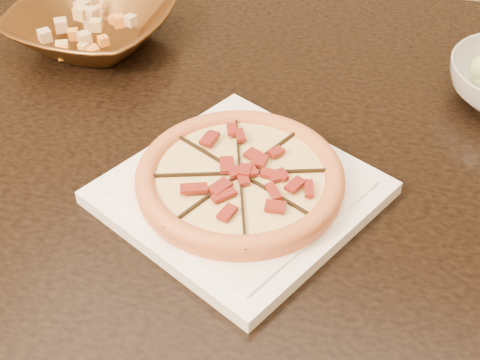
{
  "coord_description": "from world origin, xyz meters",
  "views": [
    {
      "loc": [
        0.37,
        -0.64,
        1.31
      ],
      "look_at": [
        0.18,
        -0.08,
        0.78
      ],
      "focal_mm": 50.0,
      "sensor_mm": 36.0,
      "label": 1
    }
  ],
  "objects_px": {
    "plate": "(240,192)",
    "bronze_bowl": "(92,26)",
    "dining_table": "(205,172)",
    "pizza": "(240,178)"
  },
  "relations": [
    {
      "from": "bronze_bowl",
      "to": "dining_table",
      "type": "bearing_deg",
      "value": -29.42
    },
    {
      "from": "dining_table",
      "to": "plate",
      "type": "distance_m",
      "value": 0.2
    },
    {
      "from": "plate",
      "to": "bronze_bowl",
      "type": "relative_size",
      "value": 1.47
    },
    {
      "from": "plate",
      "to": "bronze_bowl",
      "type": "xyz_separation_m",
      "value": [
        -0.34,
        0.27,
        0.02
      ]
    },
    {
      "from": "dining_table",
      "to": "bronze_bowl",
      "type": "distance_m",
      "value": 0.31
    },
    {
      "from": "pizza",
      "to": "bronze_bowl",
      "type": "bearing_deg",
      "value": 141.73
    },
    {
      "from": "plate",
      "to": "pizza",
      "type": "height_order",
      "value": "pizza"
    },
    {
      "from": "plate",
      "to": "bronze_bowl",
      "type": "bearing_deg",
      "value": 141.74
    },
    {
      "from": "plate",
      "to": "bronze_bowl",
      "type": "height_order",
      "value": "bronze_bowl"
    },
    {
      "from": "plate",
      "to": "dining_table",
      "type": "bearing_deg",
      "value": 127.14
    }
  ]
}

